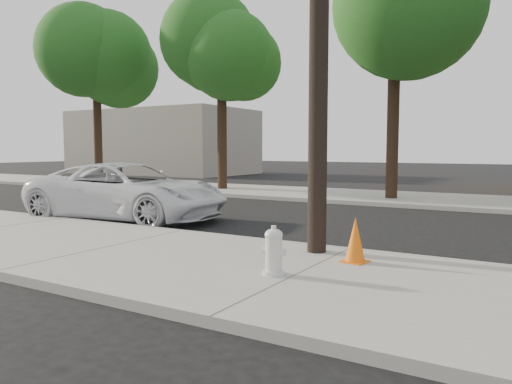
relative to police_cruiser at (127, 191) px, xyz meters
The scene contains 11 objects.
ground 3.25m from the police_cruiser, 13.55° to the left, with size 120.00×120.00×0.00m, color black.
near_sidewalk 4.75m from the police_cruiser, 49.33° to the right, with size 90.00×4.40×0.15m, color gray.
far_sidewalk 9.76m from the police_cruiser, 71.67° to the left, with size 90.00×5.00×0.15m, color gray.
curb_near 3.43m from the police_cruiser, 24.00° to the right, with size 90.00×0.12×0.16m, color #9E9B93.
building_far 26.83m from the police_cruiser, 129.24° to the left, with size 14.00×8.00×5.00m, color gray.
tree_a 14.89m from the police_cruiser, 141.35° to the left, with size 4.65×4.50×9.00m.
tree_b 10.66m from the police_cruiser, 107.37° to the left, with size 4.34×4.20×8.45m.
tree_c 11.63m from the police_cruiser, 57.79° to the left, with size 4.96×4.80×9.55m.
police_cruiser is the anchor object (origin of this frame).
fire_hydrant 7.77m from the police_cruiser, 29.20° to the right, with size 0.37×0.33×0.68m.
traffic_cone 7.91m from the police_cruiser, 17.67° to the right, with size 0.45×0.45×0.74m.
Camera 1 is at (7.20, -10.86, 2.00)m, focal length 35.00 mm.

